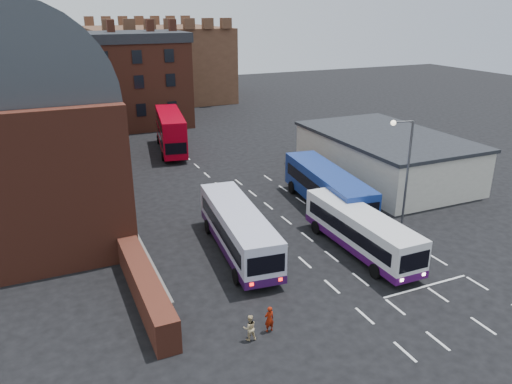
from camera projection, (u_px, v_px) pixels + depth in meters
name	position (u px, v px, depth m)	size (l,w,h in m)	color
ground	(325.00, 280.00, 29.66)	(180.00, 180.00, 0.00)	black
railway_station	(18.00, 111.00, 39.00)	(12.00, 28.00, 16.00)	#602B1E
forecourt_wall	(145.00, 288.00, 27.14)	(1.20, 10.00, 1.80)	#602B1E
cream_building	(385.00, 156.00, 46.62)	(10.40, 16.40, 4.25)	beige
brick_terrace	(101.00, 86.00, 64.76)	(22.00, 10.00, 11.00)	brown
castle_keep	(155.00, 63.00, 86.28)	(22.00, 22.00, 12.00)	brown
bus_white_outbound	(238.00, 227.00, 32.45)	(3.67, 11.23, 3.01)	silver
bus_white_inbound	(361.00, 229.00, 32.55)	(2.59, 10.25, 2.80)	silver
bus_blue	(327.00, 187.00, 39.49)	(3.99, 11.91, 3.19)	navy
bus_red_double	(171.00, 131.00, 55.15)	(4.27, 11.07, 4.32)	#A10013
street_lamp	(404.00, 166.00, 34.22)	(1.65, 0.58, 8.24)	#4A4B4E
pedestrian_red	(269.00, 319.00, 24.78)	(0.51, 0.34, 1.41)	maroon
pedestrian_beige	(250.00, 328.00, 24.15)	(0.66, 0.52, 1.36)	tan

